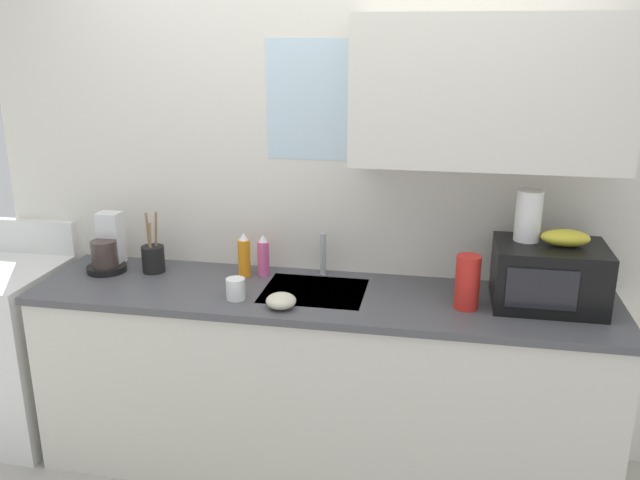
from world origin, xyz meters
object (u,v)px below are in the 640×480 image
(small_bowl, at_px, (281,301))
(banana_bunch, at_px, (565,238))
(paper_towel_roll, at_px, (529,216))
(coffee_maker, at_px, (108,249))
(cereal_canister, at_px, (467,282))
(utensil_crock, at_px, (153,258))
(dish_soap_bottle_pink, at_px, (263,256))
(mug_white, at_px, (236,289))
(stove_range, at_px, (5,349))
(dish_soap_bottle_orange, at_px, (244,256))
(microwave, at_px, (549,275))

(small_bowl, bearing_deg, banana_bunch, 12.12)
(banana_bunch, xyz_separation_m, paper_towel_roll, (-0.15, 0.05, 0.08))
(coffee_maker, bearing_deg, cereal_canister, -5.24)
(paper_towel_roll, bearing_deg, utensil_crock, 179.34)
(paper_towel_roll, xyz_separation_m, dish_soap_bottle_pink, (-1.19, 0.08, -0.28))
(paper_towel_roll, distance_m, utensil_crock, 1.76)
(mug_white, bearing_deg, stove_range, 173.76)
(stove_range, height_order, dish_soap_bottle_orange, dish_soap_bottle_orange)
(paper_towel_roll, xyz_separation_m, cereal_canister, (-0.24, -0.15, -0.26))
(dish_soap_bottle_pink, height_order, mug_white, dish_soap_bottle_pink)
(stove_range, bearing_deg, cereal_canister, -1.33)
(dish_soap_bottle_pink, relative_size, mug_white, 2.15)
(microwave, height_order, utensil_crock, utensil_crock)
(coffee_maker, height_order, mug_white, coffee_maker)
(microwave, height_order, dish_soap_bottle_pink, microwave)
(paper_towel_roll, relative_size, small_bowl, 1.69)
(coffee_maker, bearing_deg, stove_range, -169.76)
(banana_bunch, bearing_deg, microwave, -178.23)
(coffee_maker, bearing_deg, paper_towel_roll, -0.24)
(small_bowl, bearing_deg, microwave, 12.58)
(banana_bunch, relative_size, paper_towel_roll, 0.91)
(paper_towel_roll, relative_size, coffee_maker, 0.79)
(coffee_maker, xyz_separation_m, utensil_crock, (0.23, 0.01, -0.03))
(banana_bunch, xyz_separation_m, mug_white, (-1.38, -0.19, -0.26))
(utensil_crock, bearing_deg, small_bowl, -23.88)
(cereal_canister, bearing_deg, mug_white, -174.83)
(coffee_maker, distance_m, small_bowl, 1.00)
(stove_range, xyz_separation_m, microwave, (2.65, 0.04, 0.58))
(stove_range, distance_m, paper_towel_roll, 2.68)
(banana_bunch, relative_size, utensil_crock, 0.67)
(dish_soap_bottle_pink, distance_m, mug_white, 0.32)
(banana_bunch, relative_size, mug_white, 2.11)
(dish_soap_bottle_pink, relative_size, dish_soap_bottle_orange, 0.94)
(stove_range, distance_m, microwave, 2.71)
(utensil_crock, relative_size, small_bowl, 2.30)
(stove_range, height_order, microwave, microwave)
(stove_range, relative_size, coffee_maker, 3.86)
(paper_towel_roll, height_order, mug_white, paper_towel_roll)
(utensil_crock, bearing_deg, dish_soap_bottle_pink, 5.83)
(dish_soap_bottle_orange, distance_m, small_bowl, 0.44)
(microwave, relative_size, mug_white, 4.84)
(banana_bunch, bearing_deg, stove_range, -179.01)
(microwave, height_order, mug_white, microwave)
(coffee_maker, height_order, utensil_crock, utensil_crock)
(stove_range, distance_m, utensil_crock, 0.97)
(coffee_maker, relative_size, small_bowl, 2.15)
(utensil_crock, height_order, small_bowl, utensil_crock)
(microwave, bearing_deg, dish_soap_bottle_orange, 175.95)
(dish_soap_bottle_orange, bearing_deg, mug_white, -80.68)
(banana_bunch, distance_m, dish_soap_bottle_pink, 1.37)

